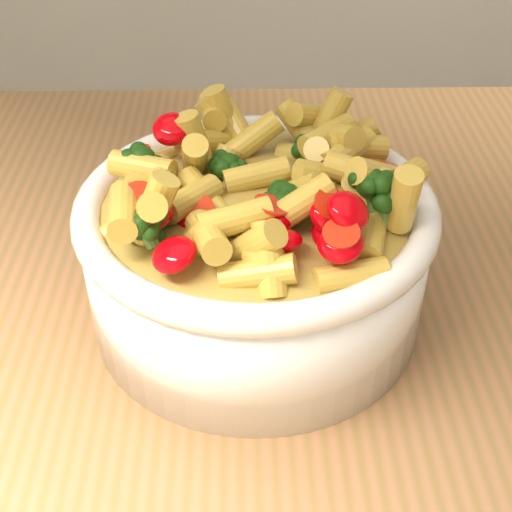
{
  "coord_description": "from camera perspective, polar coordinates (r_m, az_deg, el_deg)",
  "views": [
    {
      "loc": [
        -0.08,
        -0.4,
        1.26
      ],
      "look_at": [
        -0.07,
        0.0,
        0.95
      ],
      "focal_mm": 50.0,
      "sensor_mm": 36.0,
      "label": 1
    }
  ],
  "objects": [
    {
      "name": "pasta_salad",
      "position": [
        0.47,
        -0.0,
        6.51
      ],
      "size": [
        0.2,
        0.2,
        0.04
      ],
      "color": "gold",
      "rests_on": "serving_bowl"
    },
    {
      "name": "serving_bowl",
      "position": [
        0.51,
        -0.0,
        0.12
      ],
      "size": [
        0.25,
        0.25,
        0.11
      ],
      "color": "white",
      "rests_on": "table"
    },
    {
      "name": "table",
      "position": [
        0.62,
        6.28,
        -11.49
      ],
      "size": [
        1.2,
        0.8,
        0.9
      ],
      "color": "#A87048",
      "rests_on": "ground"
    }
  ]
}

